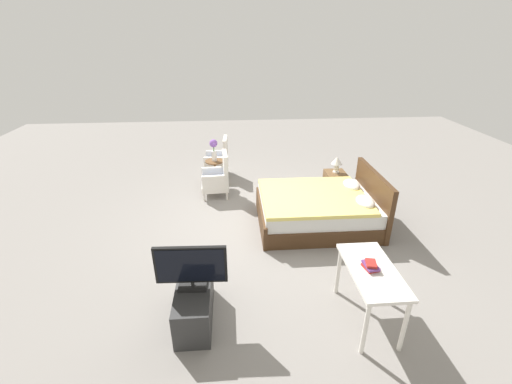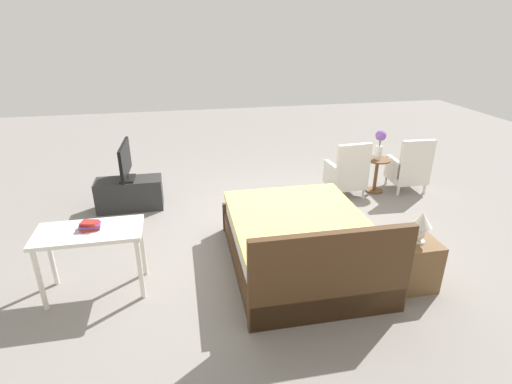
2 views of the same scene
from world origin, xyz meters
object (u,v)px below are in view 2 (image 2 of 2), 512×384
(armchair_by_window_left, at_px, (409,169))
(flower_vase, at_px, (380,142))
(nightstand, at_px, (414,264))
(vanity_desk, at_px, (90,240))
(book_stack, at_px, (90,226))
(armchair_by_window_right, at_px, (347,174))
(side_table, at_px, (376,171))
(tv_flatscreen, at_px, (125,161))
(table_lamp, at_px, (421,223))
(tv_stand, at_px, (130,194))
(bed, at_px, (301,244))

(armchair_by_window_left, relative_size, flower_vase, 1.93)
(nightstand, relative_size, vanity_desk, 0.52)
(flower_vase, height_order, book_stack, flower_vase)
(armchair_by_window_right, relative_size, nightstand, 1.70)
(side_table, distance_m, tv_flatscreen, 3.96)
(side_table, height_order, table_lamp, table_lamp)
(tv_stand, xyz_separation_m, book_stack, (0.15, 2.00, 0.53))
(bed, relative_size, book_stack, 9.59)
(side_table, distance_m, book_stack, 4.51)
(bed, relative_size, tv_flatscreen, 2.51)
(bed, xyz_separation_m, side_table, (-1.87, -1.88, 0.06))
(vanity_desk, distance_m, book_stack, 0.15)
(vanity_desk, xyz_separation_m, book_stack, (-0.02, -0.02, 0.15))
(tv_flatscreen, bearing_deg, vanity_desk, 85.39)
(side_table, bearing_deg, book_stack, 24.59)
(armchair_by_window_left, xyz_separation_m, tv_stand, (4.48, -0.20, -0.14))
(table_lamp, bearing_deg, nightstand, -90.00)
(side_table, height_order, tv_stand, side_table)
(armchair_by_window_right, bearing_deg, flower_vase, -172.59)
(side_table, xyz_separation_m, vanity_desk, (4.10, 1.89, 0.26))
(flower_vase, height_order, vanity_desk, flower_vase)
(flower_vase, bearing_deg, vanity_desk, 24.79)
(side_table, bearing_deg, armchair_by_window_right, 7.41)
(armchair_by_window_left, distance_m, tv_stand, 4.49)
(tv_stand, bearing_deg, table_lamp, 140.44)
(flower_vase, height_order, tv_flatscreen, flower_vase)
(armchair_by_window_left, relative_size, book_stack, 4.35)
(tv_stand, height_order, vanity_desk, vanity_desk)
(bed, height_order, armchair_by_window_right, bed)
(armchair_by_window_left, bearing_deg, nightstand, 60.58)
(flower_vase, xyz_separation_m, tv_flatscreen, (3.94, -0.13, -0.11))
(side_table, height_order, vanity_desk, vanity_desk)
(armchair_by_window_right, relative_size, flower_vase, 1.93)
(flower_vase, bearing_deg, table_lamp, 71.94)
(armchair_by_window_left, relative_size, tv_stand, 0.96)
(bed, xyz_separation_m, vanity_desk, (2.23, 0.01, 0.32))
(tv_stand, bearing_deg, book_stack, 85.71)
(side_table, distance_m, vanity_desk, 4.53)
(flower_vase, xyz_separation_m, table_lamp, (0.80, 2.46, -0.11))
(nightstand, relative_size, tv_stand, 0.56)
(side_table, relative_size, tv_flatscreen, 0.70)
(table_lamp, distance_m, tv_flatscreen, 4.07)
(tv_flatscreen, bearing_deg, bed, 135.87)
(tv_flatscreen, height_order, book_stack, tv_flatscreen)
(table_lamp, height_order, book_stack, table_lamp)
(flower_vase, height_order, tv_stand, flower_vase)
(bed, height_order, flower_vase, flower_vase)
(bed, distance_m, flower_vase, 2.71)
(flower_vase, bearing_deg, tv_stand, -1.82)
(side_table, relative_size, flower_vase, 1.19)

